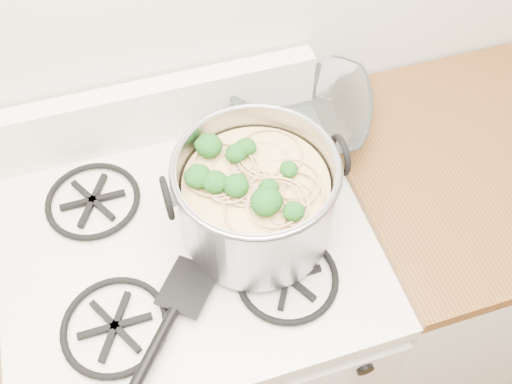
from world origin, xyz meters
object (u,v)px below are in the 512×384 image
spatula (187,285)px  glass_bowl (300,117)px  gas_range (203,328)px  stock_pot (256,199)px

spatula → glass_bowl: (0.35, 0.34, 0.00)m
gas_range → glass_bowl: 0.64m
spatula → gas_range: bearing=118.3°
stock_pot → glass_bowl: (0.19, 0.25, -0.08)m
gas_range → stock_pot: 0.60m
gas_range → spatula: bearing=-100.9°
spatula → glass_bowl: 0.49m
gas_range → glass_bowl: size_ratio=7.17×
gas_range → stock_pot: size_ratio=2.70×
stock_pot → spatula: 0.21m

